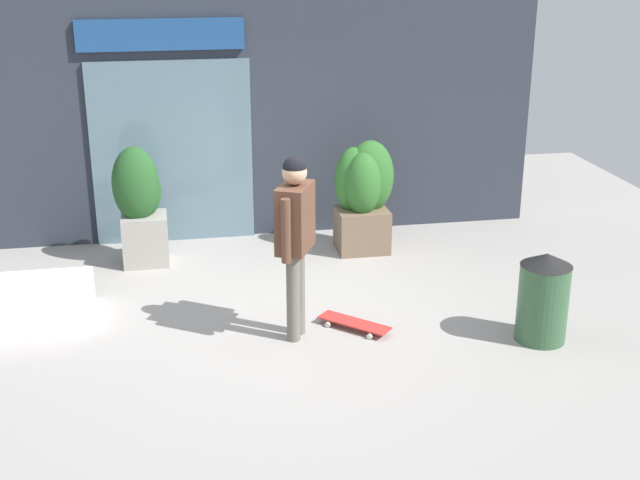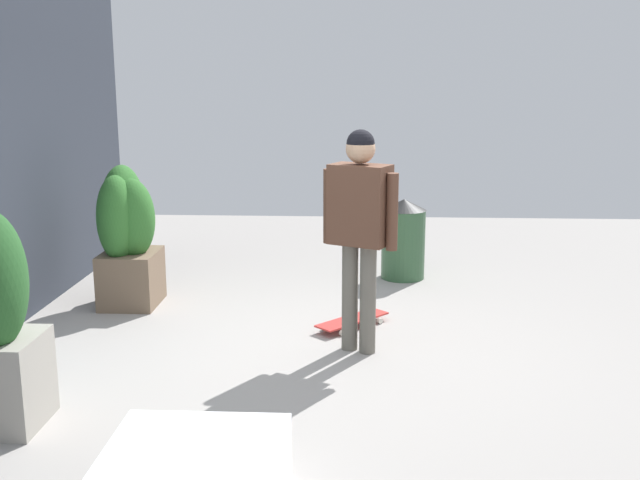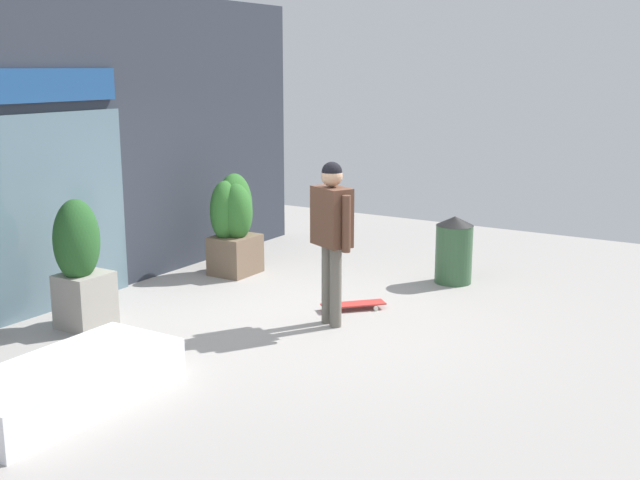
% 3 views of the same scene
% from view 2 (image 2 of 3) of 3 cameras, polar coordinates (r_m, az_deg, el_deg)
% --- Properties ---
extents(ground_plane, '(12.00, 12.00, 0.00)m').
position_cam_2_polar(ground_plane, '(6.13, -0.73, -8.49)').
color(ground_plane, '#9E9993').
extents(skateboarder, '(0.43, 0.58, 1.79)m').
position_cam_2_polar(skateboarder, '(5.87, 3.04, 1.79)').
color(skateboarder, '#666056').
rests_on(skateboarder, ground_plane).
extents(skateboard, '(0.68, 0.66, 0.08)m').
position_cam_2_polar(skateboard, '(6.70, 2.48, -6.10)').
color(skateboard, red).
rests_on(skateboard, ground_plane).
extents(planter_box_left, '(0.72, 0.54, 1.35)m').
position_cam_2_polar(planter_box_left, '(7.43, -14.53, 0.66)').
color(planter_box_left, brown).
rests_on(planter_box_left, ground_plane).
extents(trash_bin, '(0.49, 0.49, 0.88)m').
position_cam_2_polar(trash_bin, '(8.26, 6.35, 0.11)').
color(trash_bin, '#335938').
rests_on(trash_bin, ground_plane).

